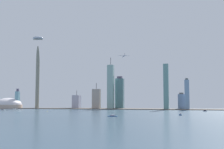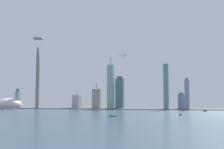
% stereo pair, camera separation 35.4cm
% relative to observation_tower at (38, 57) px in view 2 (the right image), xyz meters
% --- Properties ---
extents(ground_plane, '(6000.00, 6000.00, 0.00)m').
position_rel_observation_tower_xyz_m(ground_plane, '(223.63, -470.05, -179.79)').
color(ground_plane, '#314859').
extents(waterfront_pier, '(961.36, 75.51, 2.12)m').
position_rel_observation_tower_xyz_m(waterfront_pier, '(223.63, 7.24, -178.73)').
color(waterfront_pier, '#574F46').
rests_on(waterfront_pier, ground).
extents(observation_tower, '(39.73, 39.73, 347.95)m').
position_rel_observation_tower_xyz_m(observation_tower, '(0.00, 0.00, 0.00)').
color(observation_tower, gray).
rests_on(observation_tower, ground).
extents(stadium_dome, '(95.83, 95.83, 45.97)m').
position_rel_observation_tower_xyz_m(stadium_dome, '(-99.10, -18.96, -168.06)').
color(stadium_dome, '#C3AB99').
rests_on(stadium_dome, ground).
extents(skyscraper_0, '(13.82, 19.27, 94.71)m').
position_rel_observation_tower_xyz_m(skyscraper_0, '(499.26, 0.39, -134.02)').
color(skyscraper_0, '#7897B9').
rests_on(skyscraper_0, ground).
extents(skyscraper_1, '(26.52, 22.62, 107.91)m').
position_rel_observation_tower_xyz_m(skyscraper_1, '(282.85, 37.87, -128.19)').
color(skyscraper_1, slate).
rests_on(skyscraper_1, ground).
extents(skyscraper_2, '(12.51, 21.39, 68.20)m').
position_rel_observation_tower_xyz_m(skyscraper_2, '(-68.67, -7.86, -148.59)').
color(skyscraper_2, '#75ACBD').
rests_on(skyscraper_2, ground).
extents(skyscraper_3, '(26.03, 14.57, 84.14)m').
position_rel_observation_tower_xyz_m(skyscraper_3, '(213.41, -0.44, -147.28)').
color(skyscraper_3, '#AA9A8F').
rests_on(skyscraper_3, ground).
extents(skyscraper_4, '(14.98, 25.88, 138.67)m').
position_rel_observation_tower_xyz_m(skyscraper_4, '(438.54, -8.99, -110.45)').
color(skyscraper_4, slate).
rests_on(skyscraper_4, ground).
extents(skyscraper_5, '(21.42, 24.85, 52.26)m').
position_rel_observation_tower_xyz_m(skyscraper_5, '(482.21, 35.83, -155.12)').
color(skyscraper_5, '#6E85A9').
rests_on(skyscraper_5, ground).
extents(skyscraper_6, '(17.19, 20.56, 58.43)m').
position_rel_observation_tower_xyz_m(skyscraper_6, '(98.31, 80.56, -150.57)').
color(skyscraper_6, gray).
rests_on(skyscraper_6, ground).
extents(skyscraper_7, '(19.43, 19.40, 167.86)m').
position_rel_observation_tower_xyz_m(skyscraper_7, '(260.04, 5.61, -108.32)').
color(skyscraper_7, '#89AFA9').
rests_on(skyscraper_7, ground).
extents(skyscraper_8, '(24.73, 25.66, 61.79)m').
position_rel_observation_tower_xyz_m(skyscraper_8, '(131.19, 34.99, -157.03)').
color(skyscraper_8, '#ADABC2').
rests_on(skyscraper_8, ground).
extents(boat_0, '(17.65, 6.37, 3.23)m').
position_rel_observation_tower_xyz_m(boat_0, '(369.14, -397.11, -178.63)').
color(boat_0, navy).
rests_on(boat_0, ground).
extents(boat_1, '(11.07, 5.42, 3.53)m').
position_rel_observation_tower_xyz_m(boat_1, '(542.71, -115.85, -178.53)').
color(boat_1, navy).
rests_on(boat_1, ground).
extents(boat_2, '(5.04, 8.18, 4.42)m').
position_rel_observation_tower_xyz_m(boat_2, '(485.50, -330.26, -178.19)').
color(boat_2, '#264F89').
rests_on(boat_2, ground).
extents(boat_3, '(15.46, 6.73, 10.60)m').
position_rel_observation_tower_xyz_m(boat_3, '(-8.21, -178.44, -178.30)').
color(boat_3, white).
rests_on(boat_3, ground).
extents(boat_4, '(13.41, 17.03, 9.21)m').
position_rel_observation_tower_xyz_m(boat_4, '(-27.51, -90.41, -178.25)').
color(boat_4, white).
rests_on(boat_4, ground).
extents(channel_buoy_0, '(1.46, 1.46, 1.65)m').
position_rel_observation_tower_xyz_m(channel_buoy_0, '(156.47, -229.24, -178.96)').
color(channel_buoy_0, yellow).
rests_on(channel_buoy_0, ground).
extents(airplane, '(31.91, 30.95, 8.58)m').
position_rel_observation_tower_xyz_m(airplane, '(310.97, -27.12, -14.43)').
color(airplane, silver).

